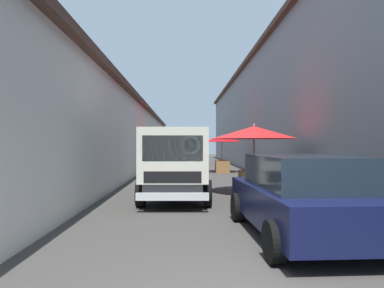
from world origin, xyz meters
The scene contains 10 objects.
ground centered at (13.50, 0.00, 0.00)m, with size 90.00×90.00×0.00m, color #3D3A38.
building_left_whitewash centered at (15.75, 6.83, 2.13)m, with size 49.80×7.50×4.23m.
building_right_concrete centered at (15.75, -6.83, 3.57)m, with size 49.80×7.50×7.12m.
fruit_stall_far_left centered at (8.24, -1.50, 1.88)m, with size 2.80×2.80×2.34m.
fruit_stall_near_left centered at (17.55, 2.45, 1.74)m, with size 2.18×2.18×2.41m.
fruit_stall_far_right centered at (17.20, -1.47, 1.66)m, with size 2.33×2.33×2.25m.
hatchback_car centered at (2.99, -1.25, 0.74)m, with size 3.96×2.03×1.45m.
delivery_truck centered at (6.70, 1.05, 1.04)m, with size 4.96×2.05×2.08m.
vendor_by_crates centered at (10.87, 2.45, 0.92)m, with size 0.63×0.30×1.60m.
parked_scooter centered at (15.04, 2.18, 0.45)m, with size 1.69×0.37×1.14m.
Camera 1 is at (-3.01, 0.82, 1.64)m, focal length 32.02 mm.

